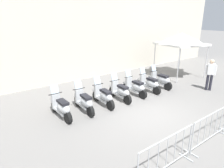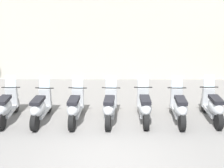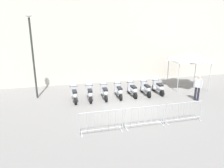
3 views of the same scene
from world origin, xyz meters
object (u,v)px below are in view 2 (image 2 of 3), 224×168
at_px(motorcycle_5, 179,107).
at_px(motorcycle_6, 213,107).
at_px(motorcycle_1, 40,108).
at_px(motorcycle_2, 75,107).
at_px(motorcycle_4, 144,107).
at_px(motorcycle_0, 7,107).
at_px(motorcycle_3, 110,107).

relative_size(motorcycle_5, motorcycle_6, 1.00).
relative_size(motorcycle_1, motorcycle_2, 1.00).
bearing_deg(motorcycle_5, motorcycle_1, -167.45).
bearing_deg(motorcycle_1, motorcycle_4, 13.57).
xyz_separation_m(motorcycle_0, motorcycle_4, (3.91, 0.86, 0.00)).
relative_size(motorcycle_0, motorcycle_4, 1.00).
relative_size(motorcycle_0, motorcycle_5, 0.99).
height_order(motorcycle_3, motorcycle_4, same).
bearing_deg(motorcycle_4, motorcycle_0, -167.62).
relative_size(motorcycle_3, motorcycle_5, 1.00).
distance_m(motorcycle_0, motorcycle_6, 6.01).
distance_m(motorcycle_2, motorcycle_4, 2.01).
distance_m(motorcycle_2, motorcycle_3, 1.00).
bearing_deg(motorcycle_4, motorcycle_3, -165.27).
xyz_separation_m(motorcycle_0, motorcycle_2, (1.96, 0.38, 0.00)).
distance_m(motorcycle_0, motorcycle_1, 1.00).
relative_size(motorcycle_2, motorcycle_4, 1.01).
bearing_deg(motorcycle_0, motorcycle_4, 12.38).
distance_m(motorcycle_5, motorcycle_6, 1.01).
bearing_deg(motorcycle_6, motorcycle_1, -166.74).
xyz_separation_m(motorcycle_4, motorcycle_6, (1.95, 0.44, 0.00)).
xyz_separation_m(motorcycle_4, motorcycle_5, (0.99, 0.16, 0.00)).
relative_size(motorcycle_0, motorcycle_3, 0.99).
height_order(motorcycle_2, motorcycle_6, same).
distance_m(motorcycle_0, motorcycle_4, 4.00).
bearing_deg(motorcycle_1, motorcycle_3, 12.98).
relative_size(motorcycle_1, motorcycle_4, 1.01).
relative_size(motorcycle_0, motorcycle_6, 1.00).
bearing_deg(motorcycle_1, motorcycle_2, 13.21).
distance_m(motorcycle_4, motorcycle_5, 1.00).
height_order(motorcycle_0, motorcycle_1, same).
xyz_separation_m(motorcycle_1, motorcycle_2, (0.98, 0.23, 0.00)).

